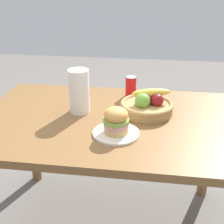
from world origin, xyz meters
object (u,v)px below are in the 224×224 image
(sandwich, at_px, (116,120))
(soda_can, at_px, (131,87))
(plate, at_px, (116,133))
(fruit_basket, at_px, (147,105))
(paper_towel_roll, at_px, (79,91))

(sandwich, bearing_deg, soda_can, 86.53)
(plate, relative_size, fruit_basket, 0.77)
(sandwich, xyz_separation_m, soda_can, (0.03, 0.49, -0.01))
(plate, xyz_separation_m, sandwich, (0.00, -0.00, 0.07))
(soda_can, xyz_separation_m, fruit_basket, (0.11, -0.23, -0.02))
(sandwich, distance_m, paper_towel_roll, 0.32)
(plate, distance_m, fruit_basket, 0.30)
(plate, xyz_separation_m, soda_can, (0.03, 0.49, 0.06))
(plate, relative_size, soda_can, 1.78)
(plate, distance_m, paper_towel_roll, 0.34)
(sandwich, xyz_separation_m, paper_towel_roll, (-0.23, 0.23, 0.05))
(sandwich, relative_size, paper_towel_roll, 0.53)
(sandwich, bearing_deg, plate, 116.57)
(soda_can, bearing_deg, paper_towel_roll, -134.26)
(soda_can, bearing_deg, plate, -93.47)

